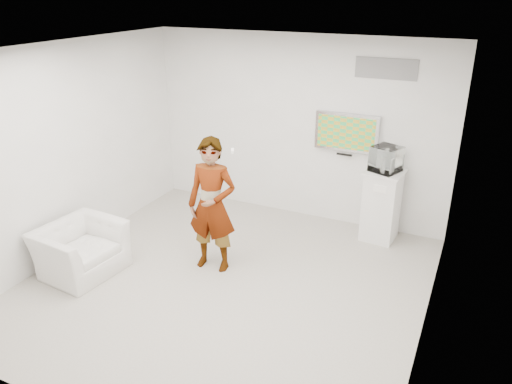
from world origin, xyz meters
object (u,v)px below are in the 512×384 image
person (212,205)px  pedestal (381,205)px  tv (347,132)px  floor_uplight (382,225)px  armchair (80,249)px

person → pedestal: 2.67m
tv → floor_uplight: (0.71, -0.13, -1.39)m
pedestal → floor_uplight: (0.01, 0.16, -0.40)m
armchair → floor_uplight: bearing=-44.6°
tv → person: person is taller
tv → floor_uplight: 1.57m
tv → armchair: (-2.79, -3.01, -1.21)m
armchair → pedestal: 4.42m
person → pedestal: person is taller
tv → pedestal: (0.69, -0.29, -0.99)m
armchair → person: bearing=-54.5°
floor_uplight → person: bearing=-134.0°
tv → floor_uplight: tv is taller
tv → person: size_ratio=0.53×
armchair → pedestal: bearing=-46.2°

